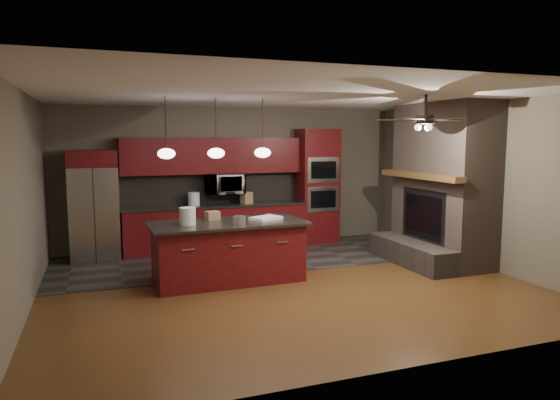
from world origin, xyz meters
name	(u,v)px	position (x,y,z in m)	size (l,w,h in m)	color
ground	(287,284)	(0.00, 0.00, 0.00)	(7.00, 7.00, 0.00)	#58361A
ceiling	(287,95)	(0.00, 0.00, 2.80)	(7.00, 6.00, 0.02)	white
back_wall	(235,177)	(0.00, 3.00, 1.40)	(7.00, 0.02, 2.80)	#655D51
right_wall	(478,185)	(3.50, 0.00, 1.40)	(0.02, 6.00, 2.80)	#655D51
left_wall	(23,202)	(-3.50, 0.00, 1.40)	(0.02, 6.00, 2.80)	#655D51
slate_tile_patch	(252,257)	(0.00, 1.80, 0.01)	(7.00, 2.40, 0.01)	#383533
fireplace_column	(440,189)	(3.04, 0.40, 1.30)	(1.30, 2.10, 2.80)	brown
back_cabinetry	(215,205)	(-0.48, 2.74, 0.89)	(3.59, 0.64, 2.20)	maroon
oven_tower	(317,186)	(1.70, 2.69, 1.19)	(0.80, 0.63, 2.38)	maroon
microwave	(225,184)	(-0.27, 2.75, 1.30)	(0.73, 0.41, 0.50)	silver
refrigerator	(94,206)	(-2.71, 2.62, 0.99)	(0.84, 0.75, 1.98)	silver
kitchen_island	(228,252)	(-0.79, 0.45, 0.46)	(2.38, 1.13, 0.92)	maroon
white_bucket	(188,216)	(-1.40, 0.42, 1.05)	(0.24, 0.24, 0.26)	silver
paint_can	(239,220)	(-0.67, 0.23, 0.98)	(0.18, 0.18, 0.12)	silver
paint_tray	(266,218)	(-0.17, 0.49, 0.94)	(0.45, 0.32, 0.05)	white
cardboard_box	(212,215)	(-0.96, 0.77, 0.99)	(0.21, 0.15, 0.13)	#8F6D49
counter_bucket	(194,199)	(-0.90, 2.70, 1.03)	(0.22, 0.22, 0.26)	white
counter_box	(246,198)	(0.14, 2.65, 1.01)	(0.21, 0.16, 0.23)	tan
pendant_left	(166,153)	(-1.65, 0.70, 1.96)	(0.26, 0.26, 0.92)	black
pendant_center	(216,153)	(-0.90, 0.70, 1.96)	(0.26, 0.26, 0.92)	black
pendant_right	(263,152)	(-0.15, 0.70, 1.96)	(0.26, 0.26, 0.92)	black
ceiling_fan	(425,119)	(1.80, -0.80, 2.46)	(1.27, 1.33, 0.41)	black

